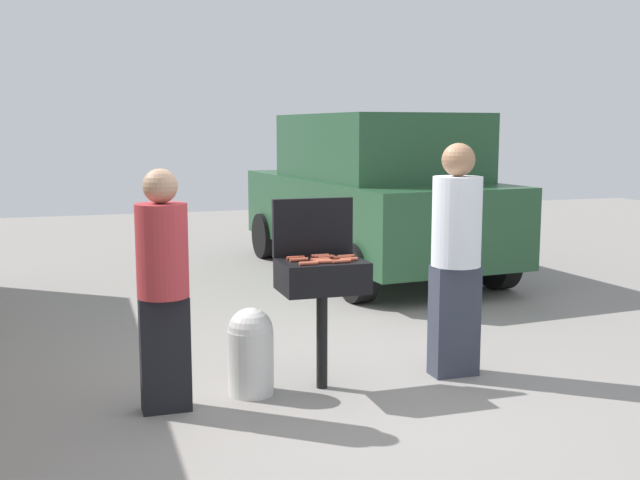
{
  "coord_description": "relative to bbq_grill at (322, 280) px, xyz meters",
  "views": [
    {
      "loc": [
        -1.76,
        -5.05,
        1.86
      ],
      "look_at": [
        0.01,
        0.54,
        1.0
      ],
      "focal_mm": 43.24,
      "sensor_mm": 36.0,
      "label": 1
    }
  ],
  "objects": [
    {
      "name": "ground_plane",
      "position": [
        0.14,
        -0.04,
        -0.79
      ],
      "size": [
        24.0,
        24.0,
        0.0
      ],
      "primitive_type": "plane",
      "color": "gray"
    },
    {
      "name": "bbq_grill",
      "position": [
        0.0,
        0.0,
        0.0
      ],
      "size": [
        0.6,
        0.44,
        0.93
      ],
      "color": "black",
      "rests_on": "ground"
    },
    {
      "name": "grill_lid_open",
      "position": [
        0.0,
        0.22,
        0.35
      ],
      "size": [
        0.6,
        0.05,
        0.42
      ],
      "primitive_type": "cube",
      "color": "black",
      "rests_on": "bbq_grill"
    },
    {
      "name": "hot_dog_0",
      "position": [
        0.1,
        -0.14,
        0.16
      ],
      "size": [
        0.13,
        0.03,
        0.03
      ],
      "primitive_type": "cylinder",
      "rotation": [
        0.0,
        1.57,
        0.05
      ],
      "color": "#C6593D",
      "rests_on": "bbq_grill"
    },
    {
      "name": "hot_dog_1",
      "position": [
        0.04,
        0.05,
        0.16
      ],
      "size": [
        0.13,
        0.04,
        0.03
      ],
      "primitive_type": "cylinder",
      "rotation": [
        0.0,
        1.57,
        0.12
      ],
      "color": "#B74C33",
      "rests_on": "bbq_grill"
    },
    {
      "name": "hot_dog_2",
      "position": [
        -0.03,
        -0.04,
        0.16
      ],
      "size": [
        0.13,
        0.03,
        0.03
      ],
      "primitive_type": "cylinder",
      "rotation": [
        0.0,
        1.57,
        -0.04
      ],
      "color": "#B74C33",
      "rests_on": "bbq_grill"
    },
    {
      "name": "hot_dog_3",
      "position": [
        0.02,
        0.12,
        0.16
      ],
      "size": [
        0.13,
        0.03,
        0.03
      ],
      "primitive_type": "cylinder",
      "rotation": [
        0.0,
        1.57,
        0.01
      ],
      "color": "#C6593D",
      "rests_on": "bbq_grill"
    },
    {
      "name": "hot_dog_4",
      "position": [
        -0.03,
        -0.09,
        0.16
      ],
      "size": [
        0.13,
        0.04,
        0.03
      ],
      "primitive_type": "cylinder",
      "rotation": [
        0.0,
        1.57,
        -0.08
      ],
      "color": "#B74C33",
      "rests_on": "bbq_grill"
    },
    {
      "name": "hot_dog_5",
      "position": [
        0.15,
        -0.0,
        0.16
      ],
      "size": [
        0.13,
        0.03,
        0.03
      ],
      "primitive_type": "cylinder",
      "rotation": [
        0.0,
        1.57,
        -0.0
      ],
      "color": "#B74C33",
      "rests_on": "bbq_grill"
    },
    {
      "name": "hot_dog_6",
      "position": [
        -0.02,
        -0.13,
        0.16
      ],
      "size": [
        0.13,
        0.04,
        0.03
      ],
      "primitive_type": "cylinder",
      "rotation": [
        0.0,
        1.57,
        -0.11
      ],
      "color": "#C6593D",
      "rests_on": "bbq_grill"
    },
    {
      "name": "hot_dog_7",
      "position": [
        0.17,
        -0.09,
        0.16
      ],
      "size": [
        0.13,
        0.03,
        0.03
      ],
      "primitive_type": "cylinder",
      "rotation": [
        0.0,
        1.57,
        0.07
      ],
      "color": "#C6593D",
      "rests_on": "bbq_grill"
    },
    {
      "name": "hot_dog_8",
      "position": [
        -0.17,
        0.09,
        0.16
      ],
      "size": [
        0.13,
        0.03,
        0.03
      ],
      "primitive_type": "cylinder",
      "rotation": [
        0.0,
        1.57,
        0.05
      ],
      "color": "#AD4228",
      "rests_on": "bbq_grill"
    },
    {
      "name": "hot_dog_9",
      "position": [
        -0.15,
        -0.15,
        0.16
      ],
      "size": [
        0.13,
        0.03,
        0.03
      ],
      "primitive_type": "cylinder",
      "rotation": [
        0.0,
        1.57,
        -0.03
      ],
      "color": "#C6593D",
      "rests_on": "bbq_grill"
    },
    {
      "name": "hot_dog_10",
      "position": [
        -0.17,
        0.01,
        0.16
      ],
      "size": [
        0.13,
        0.03,
        0.03
      ],
      "primitive_type": "cylinder",
      "rotation": [
        0.0,
        1.57,
        0.05
      ],
      "color": "#B74C33",
      "rests_on": "bbq_grill"
    },
    {
      "name": "hot_dog_11",
      "position": [
        0.03,
        0.08,
        0.16
      ],
      "size": [
        0.13,
        0.04,
        0.03
      ],
      "primitive_type": "cylinder",
      "rotation": [
        0.0,
        1.57,
        -0.11
      ],
      "color": "#C6593D",
      "rests_on": "bbq_grill"
    },
    {
      "name": "hot_dog_12",
      "position": [
        0.19,
        0.04,
        0.16
      ],
      "size": [
        0.13,
        0.04,
        0.03
      ],
      "primitive_type": "cylinder",
      "rotation": [
        0.0,
        1.57,
        0.1
      ],
      "color": "#C6593D",
      "rests_on": "bbq_grill"
    },
    {
      "name": "propane_tank",
      "position": [
        -0.51,
        0.03,
        -0.47
      ],
      "size": [
        0.32,
        0.32,
        0.62
      ],
      "color": "silver",
      "rests_on": "ground"
    },
    {
      "name": "person_left",
      "position": [
        -1.12,
        -0.11,
        0.08
      ],
      "size": [
        0.34,
        0.34,
        1.6
      ],
      "rotation": [
        0.0,
        0.0,
        -0.01
      ],
      "color": "black",
      "rests_on": "ground"
    },
    {
      "name": "person_right",
      "position": [
        1.04,
        -0.01,
        0.16
      ],
      "size": [
        0.37,
        0.37,
        1.75
      ],
      "rotation": [
        0.0,
        0.0,
        3.43
      ],
      "color": "#333847",
      "rests_on": "ground"
    },
    {
      "name": "parked_minivan",
      "position": [
        1.97,
        4.05,
        0.24
      ],
      "size": [
        2.34,
        4.55,
        2.02
      ],
      "rotation": [
        0.0,
        0.0,
        3.23
      ],
      "color": "#234C2D",
      "rests_on": "ground"
    }
  ]
}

